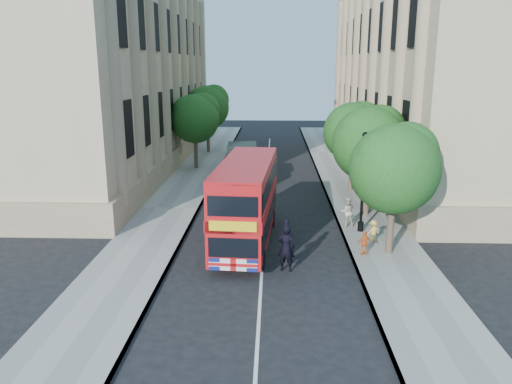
# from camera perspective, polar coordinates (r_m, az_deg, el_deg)

# --- Properties ---
(ground) EXTENTS (120.00, 120.00, 0.00)m
(ground) POSITION_cam_1_polar(r_m,az_deg,el_deg) (20.61, 0.61, -10.02)
(ground) COLOR black
(ground) RESTS_ON ground
(pavement_right) EXTENTS (3.50, 80.00, 0.12)m
(pavement_right) POSITION_cam_1_polar(r_m,az_deg,el_deg) (30.44, 11.98, -2.07)
(pavement_right) COLOR gray
(pavement_right) RESTS_ON ground
(pavement_left) EXTENTS (3.50, 80.00, 0.12)m
(pavement_left) POSITION_cam_1_polar(r_m,az_deg,el_deg) (30.61, -9.74, -1.87)
(pavement_left) COLOR gray
(pavement_left) RESTS_ON ground
(building_right) EXTENTS (12.00, 38.00, 18.00)m
(building_right) POSITION_cam_1_polar(r_m,az_deg,el_deg) (44.80, 20.00, 14.16)
(building_right) COLOR tan
(building_right) RESTS_ON ground
(building_left) EXTENTS (12.00, 38.00, 18.00)m
(building_left) POSITION_cam_1_polar(r_m,az_deg,el_deg) (45.08, -16.95, 14.39)
(building_left) COLOR tan
(building_left) RESTS_ON ground
(tree_right_near) EXTENTS (4.00, 4.00, 6.08)m
(tree_right_near) POSITION_cam_1_polar(r_m,az_deg,el_deg) (22.85, 15.66, 3.09)
(tree_right_near) COLOR #473828
(tree_right_near) RESTS_ON ground
(tree_right_mid) EXTENTS (4.20, 4.20, 6.37)m
(tree_right_mid) POSITION_cam_1_polar(r_m,az_deg,el_deg) (28.60, 12.94, 5.84)
(tree_right_mid) COLOR #473828
(tree_right_mid) RESTS_ON ground
(tree_right_far) EXTENTS (4.00, 4.00, 6.15)m
(tree_right_far) POSITION_cam_1_polar(r_m,az_deg,el_deg) (34.48, 11.10, 7.11)
(tree_right_far) COLOR #473828
(tree_right_far) RESTS_ON ground
(tree_left_far) EXTENTS (4.00, 4.00, 6.30)m
(tree_left_far) POSITION_cam_1_polar(r_m,az_deg,el_deg) (41.50, -6.94, 8.64)
(tree_left_far) COLOR #473828
(tree_left_far) RESTS_ON ground
(tree_left_back) EXTENTS (4.20, 4.20, 6.65)m
(tree_left_back) POSITION_cam_1_polar(r_m,az_deg,el_deg) (49.36, -5.52, 9.88)
(tree_left_back) COLOR #473828
(tree_left_back) RESTS_ON ground
(lamp_post) EXTENTS (0.32, 0.32, 5.16)m
(lamp_post) POSITION_cam_1_polar(r_m,az_deg,el_deg) (25.88, 12.10, 0.64)
(lamp_post) COLOR black
(lamp_post) RESTS_ON pavement_right
(double_decker_bus) EXTENTS (2.89, 8.79, 4.00)m
(double_decker_bus) POSITION_cam_1_polar(r_m,az_deg,el_deg) (23.87, -1.12, -0.94)
(double_decker_bus) COLOR #B70C10
(double_decker_bus) RESTS_ON ground
(box_van) EXTENTS (2.31, 5.16, 2.90)m
(box_van) POSITION_cam_1_polar(r_m,az_deg,el_deg) (35.75, -1.61, 2.92)
(box_van) COLOR black
(box_van) RESTS_ON ground
(police_constable) EXTENTS (0.81, 0.59, 2.04)m
(police_constable) POSITION_cam_1_polar(r_m,az_deg,el_deg) (21.14, 3.45, -6.40)
(police_constable) COLOR black
(police_constable) RESTS_ON ground
(woman_pedestrian) EXTENTS (0.83, 0.67, 1.61)m
(woman_pedestrian) POSITION_cam_1_polar(r_m,az_deg,el_deg) (26.93, 10.38, -2.23)
(woman_pedestrian) COLOR beige
(woman_pedestrian) RESTS_ON pavement_right
(child_a) EXTENTS (0.70, 0.41, 1.12)m
(child_a) POSITION_cam_1_polar(r_m,az_deg,el_deg) (23.18, 12.31, -5.72)
(child_a) COLOR orange
(child_a) RESTS_ON pavement_right
(child_b) EXTENTS (0.80, 0.68, 1.07)m
(child_b) POSITION_cam_1_polar(r_m,az_deg,el_deg) (24.99, 13.26, -4.35)
(child_b) COLOR #F6D254
(child_b) RESTS_ON pavement_right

